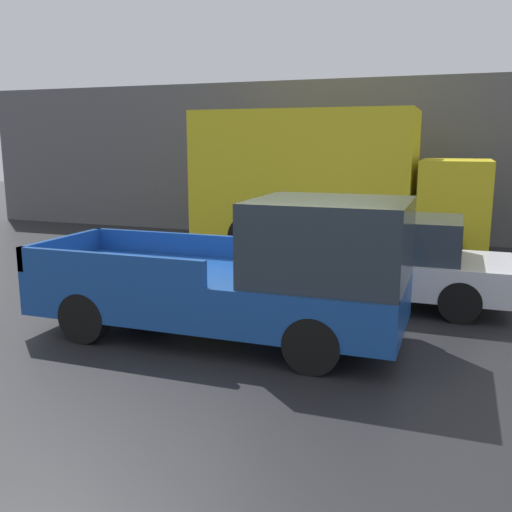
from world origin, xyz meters
name	(u,v)px	position (x,y,z in m)	size (l,w,h in m)	color
ground_plane	(296,341)	(0.00, 0.00, 0.00)	(60.00, 60.00, 0.00)	#232326
building_wall	(384,161)	(0.00, 9.39, 2.36)	(28.00, 0.15, 4.71)	#56565B
pickup_truck	(251,275)	(-0.65, -0.16, 0.99)	(5.53, 2.06, 2.13)	#194799
car	(383,259)	(0.89, 2.65, 0.80)	(4.54, 1.99, 1.58)	silver
delivery_truck	(326,179)	(-1.11, 6.69, 1.97)	(7.24, 2.54, 3.68)	gold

